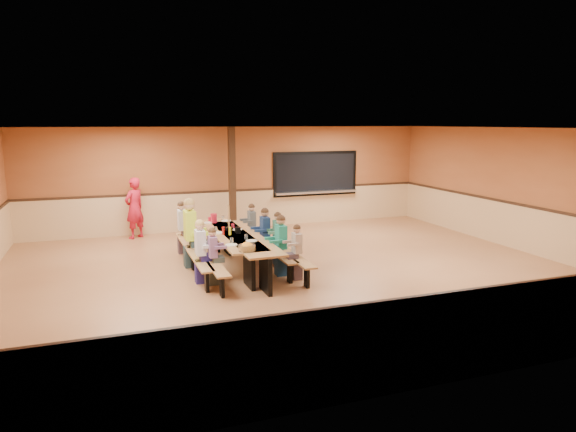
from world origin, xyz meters
name	(u,v)px	position (x,y,z in m)	size (l,w,h in m)	color
ground	(292,273)	(0.00, 0.00, 0.00)	(12.00, 12.00, 0.00)	brown
room_envelope	(292,241)	(0.00, 0.00, 0.69)	(12.04, 10.04, 3.02)	#97542C
kitchen_pass_through	(316,176)	(2.60, 4.96, 1.49)	(2.78, 0.28, 1.38)	black
structural_post	(232,180)	(-0.20, 4.40, 1.50)	(0.18, 0.18, 3.00)	black
cafeteria_table_main	(230,243)	(-1.09, 0.95, 0.53)	(1.91, 3.70, 0.74)	#A37240
cafeteria_table_second	(244,246)	(-0.89, 0.55, 0.53)	(1.91, 3.70, 0.74)	#A37240
seated_child_white_left	(201,252)	(-1.92, -0.03, 0.62)	(0.39, 0.32, 1.25)	silver
seated_adult_yellow	(190,233)	(-1.92, 1.20, 0.74)	(0.50, 0.41, 1.49)	#D4F332
seated_child_grey_left	(182,228)	(-1.92, 2.46, 0.62)	(0.39, 0.32, 1.24)	silver
seated_child_teal_right	(281,246)	(-0.27, -0.08, 0.62)	(0.39, 0.32, 1.24)	#1E856C
seated_child_navy_right	(265,235)	(-0.27, 1.04, 0.61)	(0.37, 0.30, 1.22)	navy
seated_child_char_right	(252,228)	(-0.27, 2.14, 0.57)	(0.34, 0.28, 1.15)	#484E51
seated_child_purple_sec	(213,257)	(-1.72, -0.22, 0.56)	(0.32, 0.26, 1.11)	slate
seated_child_green_sec	(278,239)	(-0.07, 0.74, 0.58)	(0.35, 0.28, 1.16)	#356D54
seated_child_tan_sec	(297,253)	(-0.07, -0.46, 0.55)	(0.32, 0.26, 1.11)	tan
standing_woman	(135,208)	(-2.89, 4.55, 0.83)	(0.61, 0.40, 1.66)	red
punch_pitcher	(214,218)	(-1.19, 2.24, 0.85)	(0.16, 0.16, 0.22)	red
chip_bowl	(247,247)	(-1.16, -0.70, 0.81)	(0.32, 0.32, 0.15)	#FFAD28
napkin_dispenser	(238,230)	(-0.93, 0.91, 0.80)	(0.10, 0.14, 0.13)	black
condiment_mustard	(230,231)	(-1.14, 0.77, 0.82)	(0.06, 0.06, 0.17)	yellow
condiment_ketchup	(223,231)	(-1.26, 0.86, 0.82)	(0.06, 0.06, 0.17)	#B2140F
table_paddle	(229,224)	(-1.04, 1.31, 0.88)	(0.16, 0.16, 0.56)	black
place_settings	(230,231)	(-1.09, 0.95, 0.80)	(0.65, 3.30, 0.11)	beige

